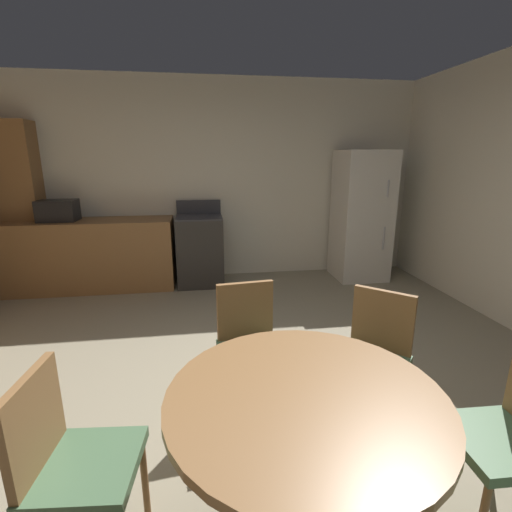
{
  "coord_description": "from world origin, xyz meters",
  "views": [
    {
      "loc": [
        -0.22,
        -2.08,
        1.67
      ],
      "look_at": [
        0.25,
        1.07,
        0.81
      ],
      "focal_mm": 25.92,
      "sensor_mm": 36.0,
      "label": 1
    }
  ],
  "objects_px": {
    "refrigerator": "(361,216)",
    "chair_northeast": "(375,352)",
    "microwave": "(58,211)",
    "chair_west": "(69,457)",
    "oven_range": "(200,250)",
    "dining_table": "(304,429)",
    "chair_north": "(249,341)"
  },
  "relations": [
    {
      "from": "chair_north",
      "to": "oven_range",
      "type": "bearing_deg",
      "value": -179.64
    },
    {
      "from": "refrigerator",
      "to": "microwave",
      "type": "relative_size",
      "value": 4.0
    },
    {
      "from": "dining_table",
      "to": "chair_west",
      "type": "xyz_separation_m",
      "value": [
        -0.94,
        0.09,
        -0.1
      ]
    },
    {
      "from": "refrigerator",
      "to": "chair_northeast",
      "type": "bearing_deg",
      "value": -111.94
    },
    {
      "from": "microwave",
      "to": "dining_table",
      "type": "height_order",
      "value": "microwave"
    },
    {
      "from": "chair_northeast",
      "to": "chair_north",
      "type": "xyz_separation_m",
      "value": [
        -0.75,
        0.25,
        0.0
      ]
    },
    {
      "from": "chair_west",
      "to": "chair_northeast",
      "type": "bearing_deg",
      "value": 26.27
    },
    {
      "from": "microwave",
      "to": "chair_north",
      "type": "relative_size",
      "value": 0.51
    },
    {
      "from": "microwave",
      "to": "dining_table",
      "type": "bearing_deg",
      "value": -59.58
    },
    {
      "from": "microwave",
      "to": "chair_west",
      "type": "xyz_separation_m",
      "value": [
        1.19,
        -3.54,
        -0.53
      ]
    },
    {
      "from": "refrigerator",
      "to": "chair_north",
      "type": "relative_size",
      "value": 2.02
    },
    {
      "from": "microwave",
      "to": "chair_north",
      "type": "bearing_deg",
      "value": -52.96
    },
    {
      "from": "oven_range",
      "to": "dining_table",
      "type": "distance_m",
      "value": 3.67
    },
    {
      "from": "oven_range",
      "to": "refrigerator",
      "type": "height_order",
      "value": "refrigerator"
    },
    {
      "from": "refrigerator",
      "to": "microwave",
      "type": "height_order",
      "value": "refrigerator"
    },
    {
      "from": "refrigerator",
      "to": "dining_table",
      "type": "height_order",
      "value": "refrigerator"
    },
    {
      "from": "microwave",
      "to": "chair_west",
      "type": "bearing_deg",
      "value": -71.44
    },
    {
      "from": "chair_west",
      "to": "microwave",
      "type": "bearing_deg",
      "value": 114.1
    },
    {
      "from": "microwave",
      "to": "chair_northeast",
      "type": "xyz_separation_m",
      "value": [
        2.78,
        -2.94,
        -0.53
      ]
    },
    {
      "from": "chair_northeast",
      "to": "chair_west",
      "type": "relative_size",
      "value": 1.0
    },
    {
      "from": "chair_west",
      "to": "chair_north",
      "type": "height_order",
      "value": "same"
    },
    {
      "from": "chair_northeast",
      "to": "refrigerator",
      "type": "bearing_deg",
      "value": -158.93
    },
    {
      "from": "oven_range",
      "to": "refrigerator",
      "type": "relative_size",
      "value": 0.62
    },
    {
      "from": "chair_north",
      "to": "chair_northeast",
      "type": "bearing_deg",
      "value": 65.38
    },
    {
      "from": "refrigerator",
      "to": "microwave",
      "type": "distance_m",
      "value": 3.95
    },
    {
      "from": "oven_range",
      "to": "chair_west",
      "type": "height_order",
      "value": "oven_range"
    },
    {
      "from": "microwave",
      "to": "dining_table",
      "type": "relative_size",
      "value": 0.39
    },
    {
      "from": "oven_range",
      "to": "chair_north",
      "type": "height_order",
      "value": "oven_range"
    },
    {
      "from": "chair_north",
      "to": "microwave",
      "type": "bearing_deg",
      "value": -149.2
    },
    {
      "from": "microwave",
      "to": "chair_north",
      "type": "distance_m",
      "value": 3.41
    },
    {
      "from": "dining_table",
      "to": "chair_north",
      "type": "distance_m",
      "value": 0.95
    },
    {
      "from": "oven_range",
      "to": "microwave",
      "type": "height_order",
      "value": "microwave"
    }
  ]
}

